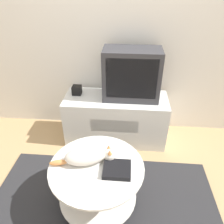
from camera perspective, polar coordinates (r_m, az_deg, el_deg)
ground_plane at (r=2.07m, az=-2.55°, el=-24.79°), size 12.00×12.00×0.00m
wall_back at (r=2.49m, az=0.71°, el=22.50°), size 8.00×0.05×2.60m
rug at (r=2.07m, az=-2.56°, el=-24.64°), size 2.00×1.25×0.02m
tv_stand at (r=2.59m, az=0.97°, el=-1.70°), size 1.16×0.46×0.56m
tv at (r=2.35m, az=5.12°, el=9.71°), size 0.60×0.31×0.55m
speaker at (r=2.54m, az=-9.16°, el=5.66°), size 0.10×0.10×0.10m
coffee_table at (r=1.87m, az=-3.92°, el=-17.59°), size 0.74×0.74×0.46m
dvd_box at (r=1.69m, az=1.30°, el=-14.76°), size 0.21×0.18×0.04m
cat at (r=1.73m, az=-6.31°, el=-11.38°), size 0.51×0.23×0.13m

